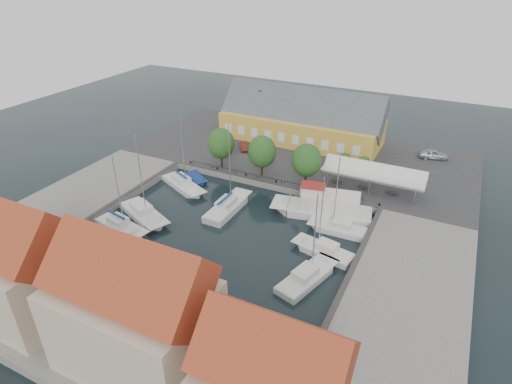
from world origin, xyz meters
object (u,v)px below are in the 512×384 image
east_boat_c (307,278)px  launch_sw (106,246)px  car_silver (434,154)px  east_boat_b (324,252)px  center_sailboat (228,208)px  trawler (325,208)px  west_boat_a (183,185)px  west_boat_d (121,227)px  launch_nw (196,179)px  tent_canopy (373,173)px  west_boat_c (144,214)px  warehouse (299,121)px  east_boat_a (339,230)px  car_red (244,146)px

east_boat_c → launch_sw: 23.93m
car_silver → east_boat_b: bearing=151.4°
center_sailboat → launch_sw: size_ratio=2.55×
trawler → west_boat_a: size_ratio=1.14×
east_boat_c → west_boat_d: size_ratio=0.98×
west_boat_a → launch_nw: size_ratio=2.36×
tent_canopy → west_boat_d: west_boat_d is taller
car_silver → center_sailboat: bearing=126.6°
tent_canopy → west_boat_d: (-26.08, -22.35, -3.41)m
car_silver → tent_canopy: bearing=143.2°
trawler → west_boat_c: size_ratio=1.12×
west_boat_a → west_boat_c: (0.11, -9.12, -0.01)m
tent_canopy → east_boat_b: east_boat_b is taller
warehouse → car_silver: (23.12, 1.69, -2.65)m
east_boat_b → east_boat_c: bearing=-91.7°
launch_sw → east_boat_b: bearing=23.1°
center_sailboat → west_boat_d: center_sailboat is taller
west_boat_a → east_boat_a: bearing=-2.7°
west_boat_a → west_boat_d: bearing=-92.0°
center_sailboat → east_boat_c: bearing=-30.8°
warehouse → tent_canopy: size_ratio=2.04×
west_boat_a → west_boat_c: west_boat_c is taller
car_red → launch_sw: (-2.04, -31.14, -1.50)m
tent_canopy → west_boat_c: size_ratio=1.15×
east_boat_b → west_boat_a: 24.87m
east_boat_a → east_boat_c: size_ratio=0.99×
east_boat_b → west_boat_c: (-23.93, -2.74, -0.00)m
car_silver → launch_nw: 38.78m
west_boat_a → trawler: bearing=5.0°
car_red → east_boat_a: (21.70, -15.84, -1.32)m
east_boat_a → launch_sw: east_boat_a is taller
car_silver → car_red: bearing=95.2°
trawler → center_sailboat: bearing=-158.4°
warehouse → car_silver: 23.34m
east_boat_b → launch_nw: east_boat_b is taller
warehouse → center_sailboat: (0.25, -26.26, -4.06)m
warehouse → trawler: bearing=-60.1°
west_boat_c → west_boat_d: 3.77m
west_boat_c → east_boat_a: bearing=18.3°
east_boat_b → launch_nw: size_ratio=2.02×
launch_sw → west_boat_c: bearing=92.7°
warehouse → west_boat_c: size_ratio=2.34×
tent_canopy → launch_nw: size_ratio=2.76×
launch_nw → east_boat_b: bearing=-21.5°
car_red → east_boat_c: 33.93m
center_sailboat → east_boat_c: (14.59, -8.71, -0.10)m
warehouse → car_silver: bearing=4.2°
warehouse → west_boat_c: (-8.94, -32.47, -4.17)m
east_boat_a → west_boat_c: west_boat_c is taller
west_boat_a → launch_sw: size_ratio=2.43×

